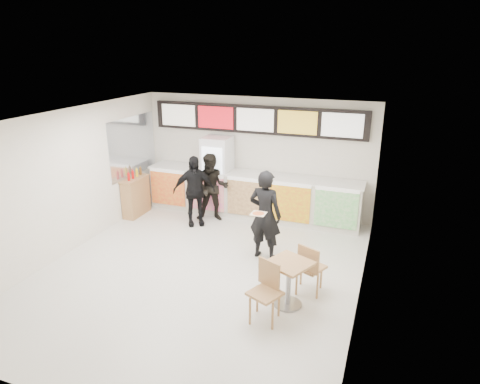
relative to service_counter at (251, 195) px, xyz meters
The scene contains 15 objects.
floor 3.15m from the service_counter, 90.00° to the right, with size 7.00×7.00×0.00m, color beige.
ceiling 3.93m from the service_counter, 90.00° to the right, with size 7.00×7.00×0.00m, color white.
wall_back 1.01m from the service_counter, 90.00° to the left, with size 6.00×6.00×0.00m, color silver.
wall_left 4.41m from the service_counter, 134.13° to the right, with size 7.00×7.00×0.00m, color silver.
wall_right 4.41m from the service_counter, 45.87° to the right, with size 7.00×7.00×0.00m, color silver.
service_counter is the anchor object (origin of this frame).
menu_board 1.90m from the service_counter, 90.00° to the left, with size 5.50×0.14×0.70m.
drinks_fridge 1.03m from the service_counter, behind, with size 0.70×0.67×2.00m.
mirror_panel 3.28m from the service_counter, 167.87° to the right, with size 0.01×2.00×1.50m, color #B2B7BF.
customer_main 2.32m from the service_counter, 64.08° to the right, with size 0.69×0.45×1.89m, color black.
customer_left 1.05m from the service_counter, 144.56° to the right, with size 0.83×0.65×1.71m, color black.
customer_mid 1.52m from the service_counter, 138.31° to the right, with size 1.02×0.42×1.74m, color black.
pizza_slice 2.76m from the service_counter, 68.26° to the right, with size 0.36×0.36×0.02m.
cafe_table 4.05m from the service_counter, 62.23° to the right, with size 1.10×1.70×0.97m.
condiment_ledge 2.97m from the service_counter, 161.49° to the right, with size 0.36×0.89×1.19m.
Camera 1 is at (3.29, -6.67, 4.22)m, focal length 32.00 mm.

